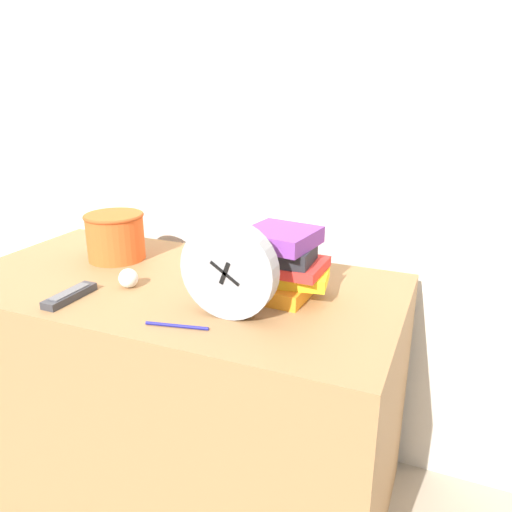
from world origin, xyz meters
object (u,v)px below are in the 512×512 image
object	(u,v)px
book_stack	(280,264)
basket	(115,235)
tv_remote	(70,295)
desk_clock	(229,270)
pen	(177,326)
crumpled_paper_ball	(128,278)

from	to	relation	value
book_stack	basket	distance (m)	0.60
tv_remote	desk_clock	bearing A→B (deg)	9.30
desk_clock	pen	bearing A→B (deg)	-130.95
desk_clock	tv_remote	size ratio (longest dim) A/B	1.47
tv_remote	crumpled_paper_ball	bearing A→B (deg)	54.12
book_stack	crumpled_paper_ball	world-z (taller)	book_stack
basket	crumpled_paper_ball	bearing A→B (deg)	-45.42
basket	pen	bearing A→B (deg)	-38.35
tv_remote	crumpled_paper_ball	distance (m)	0.16
basket	tv_remote	distance (m)	0.34
pen	tv_remote	bearing A→B (deg)	175.04
basket	desk_clock	bearing A→B (deg)	-24.96
crumpled_paper_ball	pen	size ratio (longest dim) A/B	0.35
basket	crumpled_paper_ball	size ratio (longest dim) A/B	3.50
pen	book_stack	bearing A→B (deg)	60.23
tv_remote	pen	bearing A→B (deg)	-4.96
tv_remote	crumpled_paper_ball	world-z (taller)	crumpled_paper_ball
book_stack	tv_remote	size ratio (longest dim) A/B	1.50
desk_clock	tv_remote	distance (m)	0.46
book_stack	pen	size ratio (longest dim) A/B	1.62
basket	crumpled_paper_ball	xyz separation A→B (m)	(0.18, -0.19, -0.05)
book_stack	crumpled_paper_ball	size ratio (longest dim) A/B	4.56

